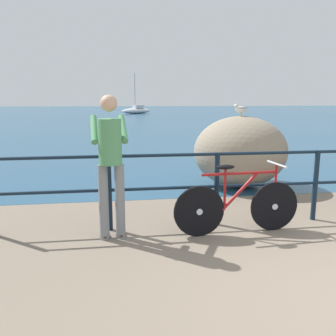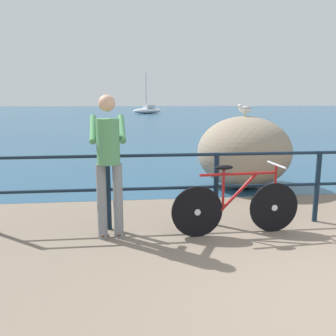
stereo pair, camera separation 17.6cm
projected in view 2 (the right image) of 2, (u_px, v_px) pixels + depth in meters
The scene contains 8 objects.
ground_plane at pixel (159, 128), 22.56m from camera, with size 120.00×120.00×0.10m, color #756656.
sea_surface at pixel (143, 112), 50.23m from camera, with size 120.00×90.00×0.01m, color navy.
promenade_railing at pixel (268, 179), 4.86m from camera, with size 7.38×0.07×1.02m.
bicycle at pixel (237, 205), 4.51m from camera, with size 1.70×0.48×0.92m.
person_at_railing at pixel (109, 160), 4.30m from camera, with size 0.48×0.65×1.78m.
breakwater_boulder_main at pixel (244, 152), 6.96m from camera, with size 1.86×1.70×1.41m.
seagull at pixel (245, 109), 6.82m from camera, with size 0.34×0.17×0.23m.
sailboat at pixel (148, 110), 43.51m from camera, with size 4.30×3.67×4.90m.
Camera 2 is at (-1.89, -2.57, 1.72)m, focal length 37.54 mm.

